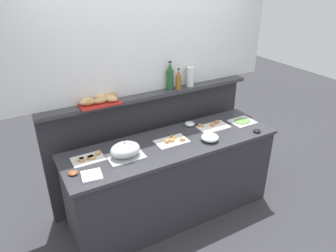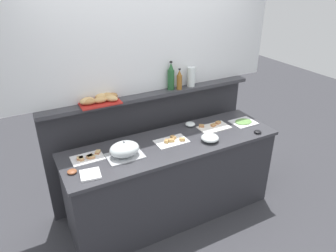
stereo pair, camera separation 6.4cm
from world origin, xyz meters
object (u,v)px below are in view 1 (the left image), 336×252
sandwich_platter_front (213,126)px  condiment_bowl_cream (73,173)px  sandwich_platter_rear (88,158)px  sandwich_platter_side (172,141)px  bread_basket (101,99)px  vinegar_bottle_amber (179,80)px  glass_bowl_medium (190,124)px  condiment_bowl_teal (257,131)px  napkin_stack (92,176)px  glass_bowl_large (210,138)px  cold_cuts_platter (242,121)px  serving_cloche (125,150)px  wine_bottle_green (170,77)px  water_carafe (190,77)px

sandwich_platter_front → condiment_bowl_cream: size_ratio=4.14×
sandwich_platter_rear → sandwich_platter_side: size_ratio=0.89×
bread_basket → vinegar_bottle_amber: bearing=-2.3°
sandwich_platter_side → glass_bowl_medium: size_ratio=2.99×
condiment_bowl_cream → bread_basket: bread_basket is taller
glass_bowl_medium → condiment_bowl_teal: 0.74m
condiment_bowl_teal → napkin_stack: condiment_bowl_teal is taller
sandwich_platter_front → condiment_bowl_teal: sandwich_platter_front is taller
glass_bowl_large → condiment_bowl_cream: size_ratio=2.18×
sandwich_platter_side → cold_cuts_platter: 0.94m
serving_cloche → glass_bowl_large: serving_cloche is taller
sandwich_platter_rear → sandwich_platter_front: (1.41, -0.02, -0.00)m
napkin_stack → wine_bottle_green: bearing=29.4°
glass_bowl_large → cold_cuts_platter: bearing=16.2°
glass_bowl_large → water_carafe: water_carafe is taller
sandwich_platter_front → condiment_bowl_cream: sandwich_platter_front is taller
glass_bowl_large → bread_basket: 1.17m
glass_bowl_medium → bread_basket: bread_basket is taller
serving_cloche → water_carafe: bearing=25.1°
sandwich_platter_rear → condiment_bowl_teal: sandwich_platter_rear is taller
glass_bowl_medium → wine_bottle_green: wine_bottle_green is taller
sandwich_platter_side → glass_bowl_large: glass_bowl_large is taller
condiment_bowl_cream → bread_basket: bearing=48.1°
sandwich_platter_rear → vinegar_bottle_amber: bearing=15.3°
sandwich_platter_side → water_carafe: 0.81m
serving_cloche → bread_basket: bread_basket is taller
sandwich_platter_front → water_carafe: water_carafe is taller
condiment_bowl_teal → wine_bottle_green: size_ratio=0.25×
sandwich_platter_rear → sandwich_platter_front: same height
condiment_bowl_teal → vinegar_bottle_amber: vinegar_bottle_amber is taller
sandwich_platter_front → wine_bottle_green: size_ratio=1.11×
glass_bowl_large → wine_bottle_green: 0.80m
sandwich_platter_rear → water_carafe: 1.45m
condiment_bowl_cream → bread_basket: 0.81m
serving_cloche → condiment_bowl_cream: 0.51m
bread_basket → cold_cuts_platter: bearing=-16.3°
condiment_bowl_cream → sandwich_platter_front: bearing=5.1°
bread_basket → water_carafe: bearing=-0.4°
glass_bowl_large → bread_basket: bearing=146.4°
sandwich_platter_rear → wine_bottle_green: (1.08, 0.36, 0.52)m
napkin_stack → bread_basket: (0.33, 0.63, 0.42)m
condiment_bowl_teal → bread_basket: size_ratio=0.20×
glass_bowl_large → vinegar_bottle_amber: (-0.04, 0.57, 0.46)m
condiment_bowl_cream → napkin_stack: size_ratio=0.50×
napkin_stack → glass_bowl_medium: bearing=18.0°
sandwich_platter_rear → condiment_bowl_teal: size_ratio=3.71×
condiment_bowl_teal → napkin_stack: size_ratio=0.47×
glass_bowl_large → vinegar_bottle_amber: bearing=94.0°
cold_cuts_platter → serving_cloche: (-1.46, -0.04, 0.06)m
cold_cuts_platter → wine_bottle_green: size_ratio=0.86×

